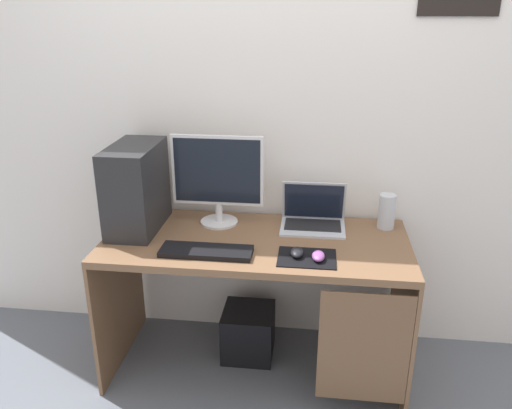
{
  "coord_description": "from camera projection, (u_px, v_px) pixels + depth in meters",
  "views": [
    {
      "loc": [
        0.27,
        -2.22,
        1.79
      ],
      "look_at": [
        0.0,
        0.0,
        0.92
      ],
      "focal_mm": 35.91,
      "sensor_mm": 36.0,
      "label": 1
    }
  ],
  "objects": [
    {
      "name": "mouse_left",
      "position": [
        297.0,
        252.0,
        2.29
      ],
      "size": [
        0.06,
        0.1,
        0.03
      ],
      "primitive_type": "ellipsoid",
      "color": "black",
      "rests_on": "mousepad"
    },
    {
      "name": "mouse_right",
      "position": [
        318.0,
        256.0,
        2.26
      ],
      "size": [
        0.06,
        0.1,
        0.03
      ],
      "primitive_type": "ellipsoid",
      "color": "#8C4C99",
      "rests_on": "mousepad"
    },
    {
      "name": "subwoofer",
      "position": [
        248.0,
        332.0,
        2.78
      ],
      "size": [
        0.27,
        0.27,
        0.27
      ],
      "primitive_type": "cube",
      "color": "black",
      "rests_on": "ground_plane"
    },
    {
      "name": "ground_plane",
      "position": [
        256.0,
        364.0,
        2.74
      ],
      "size": [
        8.0,
        8.0,
        0.0
      ],
      "primitive_type": "plane",
      "color": "slate"
    },
    {
      "name": "mousepad",
      "position": [
        307.0,
        258.0,
        2.28
      ],
      "size": [
        0.26,
        0.2,
        0.0
      ],
      "primitive_type": "cube",
      "color": "black",
      "rests_on": "desk"
    },
    {
      "name": "wall_back",
      "position": [
        265.0,
        108.0,
        2.61
      ],
      "size": [
        4.0,
        0.05,
        2.6
      ],
      "color": "silver",
      "rests_on": "ground_plane"
    },
    {
      "name": "monitor",
      "position": [
        218.0,
        178.0,
        2.56
      ],
      "size": [
        0.46,
        0.19,
        0.46
      ],
      "color": "silver",
      "rests_on": "desk"
    },
    {
      "name": "laptop",
      "position": [
        313.0,
        218.0,
        2.6
      ],
      "size": [
        0.32,
        0.23,
        0.23
      ],
      "color": "#B7BCC6",
      "rests_on": "desk"
    },
    {
      "name": "desk",
      "position": [
        259.0,
        267.0,
        2.51
      ],
      "size": [
        1.47,
        0.66,
        0.74
      ],
      "color": "brown",
      "rests_on": "ground_plane"
    },
    {
      "name": "pc_tower",
      "position": [
        136.0,
        188.0,
        2.52
      ],
      "size": [
        0.22,
        0.42,
        0.43
      ],
      "primitive_type": "cube",
      "color": "#232326",
      "rests_on": "desk"
    },
    {
      "name": "keyboard",
      "position": [
        206.0,
        251.0,
        2.32
      ],
      "size": [
        0.42,
        0.14,
        0.02
      ],
      "primitive_type": "cube",
      "color": "black",
      "rests_on": "desk"
    },
    {
      "name": "speaker",
      "position": [
        387.0,
        211.0,
        2.57
      ],
      "size": [
        0.08,
        0.08,
        0.18
      ],
      "primitive_type": "cylinder",
      "color": "#B7BCC6",
      "rests_on": "desk"
    }
  ]
}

